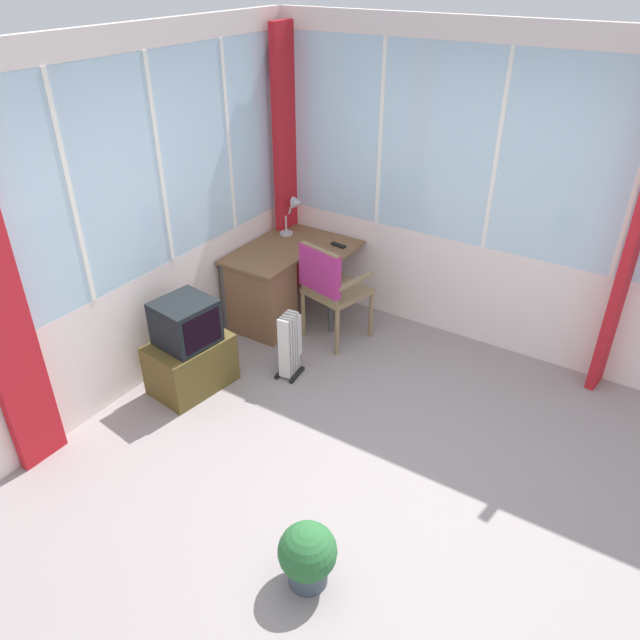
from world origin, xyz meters
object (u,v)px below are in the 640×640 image
at_px(tv_remote, 338,245).
at_px(tv_on_stand, 190,350).
at_px(wooden_armchair, 327,282).
at_px(desk, 264,291).
at_px(desk_lamp, 295,210).
at_px(potted_plant, 308,555).
at_px(space_heater, 290,344).

xyz_separation_m(tv_remote, tv_on_stand, (-1.65, 0.39, -0.38)).
bearing_deg(wooden_armchair, tv_remote, 20.49).
relative_size(desk, wooden_armchair, 1.17).
height_order(desk, desk_lamp, desk_lamp).
height_order(tv_remote, potted_plant, tv_remote).
bearing_deg(desk_lamp, desk, -172.64).
relative_size(tv_remote, potted_plant, 0.36).
bearing_deg(tv_remote, desk_lamp, 92.58).
bearing_deg(tv_remote, wooden_armchair, -151.66).
xyz_separation_m(desk_lamp, wooden_armchair, (-0.53, -0.70, -0.35)).
bearing_deg(tv_remote, tv_on_stand, 174.58).
relative_size(tv_remote, wooden_armchair, 0.16).
xyz_separation_m(desk_lamp, potted_plant, (-2.71, -1.94, -0.73)).
bearing_deg(desk, tv_remote, -36.32).
bearing_deg(potted_plant, tv_on_stand, 60.59).
bearing_deg(space_heater, wooden_armchair, 0.77).
distance_m(desk_lamp, tv_on_stand, 1.81).
bearing_deg(tv_remote, potted_plant, -144.23).
relative_size(desk, tv_remote, 7.45).
bearing_deg(desk_lamp, tv_remote, -95.27).
distance_m(desk_lamp, space_heater, 1.48).
bearing_deg(space_heater, tv_on_stand, 135.15).
distance_m(desk_lamp, potted_plant, 3.41).
relative_size(space_heater, potted_plant, 1.39).
distance_m(tv_remote, space_heater, 1.17).
xyz_separation_m(desk_lamp, tv_on_stand, (-1.70, -0.13, -0.60)).
relative_size(tv_remote, space_heater, 0.26).
relative_size(desk, desk_lamp, 3.06).
bearing_deg(desk, wooden_armchair, -79.23).
bearing_deg(tv_remote, desk, 151.52).
relative_size(desk, tv_on_stand, 1.41).
height_order(desk, space_heater, desk).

